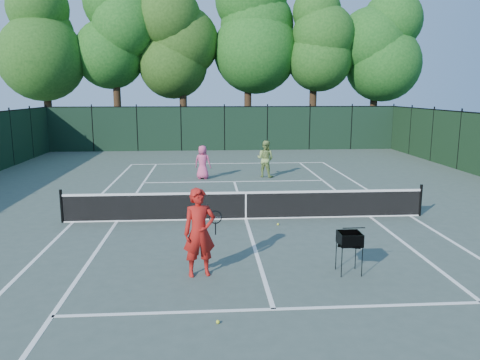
{
  "coord_description": "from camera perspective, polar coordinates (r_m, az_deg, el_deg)",
  "views": [
    {
      "loc": [
        -1.22,
        -14.59,
        4.07
      ],
      "look_at": [
        -0.12,
        1.0,
        1.1
      ],
      "focal_mm": 35.0,
      "sensor_mm": 36.0,
      "label": 1
    }
  ],
  "objects": [
    {
      "name": "tree_5",
      "position": [
        39.17,
        16.33,
        15.68
      ],
      "size": [
        5.8,
        5.8,
        12.23
      ],
      "color": "black",
      "rests_on": "ground"
    },
    {
      "name": "sideline_doubles_left",
      "position": [
        15.74,
        -19.69,
        -4.86
      ],
      "size": [
        0.1,
        23.77,
        0.01
      ],
      "primitive_type": "cube",
      "color": "white",
      "rests_on": "ground"
    },
    {
      "name": "baseline_far",
      "position": [
        26.81,
        -1.39,
        2.04
      ],
      "size": [
        10.97,
        0.1,
        0.01
      ],
      "primitive_type": "cube",
      "color": "white",
      "rests_on": "ground"
    },
    {
      "name": "sideline_singles_right",
      "position": [
        16.06,
        15.55,
        -4.32
      ],
      "size": [
        0.1,
        23.77,
        0.01
      ],
      "primitive_type": "cube",
      "color": "white",
      "rests_on": "ground"
    },
    {
      "name": "tree_3",
      "position": [
        37.36,
        0.99,
        18.36
      ],
      "size": [
        7.0,
        7.0,
        14.45
      ],
      "color": "black",
      "rests_on": "ground"
    },
    {
      "name": "ground",
      "position": [
        15.2,
        0.71,
        -4.78
      ],
      "size": [
        90.0,
        90.0,
        0.0
      ],
      "primitive_type": "plane",
      "color": "#414F46",
      "rests_on": "ground"
    },
    {
      "name": "service_line_near",
      "position": [
        9.23,
        4.11,
        -15.43
      ],
      "size": [
        8.23,
        0.1,
        0.01
      ],
      "primitive_type": "cube",
      "color": "white",
      "rests_on": "ground"
    },
    {
      "name": "fence_far",
      "position": [
        32.72,
        -1.9,
        6.25
      ],
      "size": [
        24.0,
        0.05,
        3.0
      ],
      "primitive_type": "cube",
      "color": "black",
      "rests_on": "ground"
    },
    {
      "name": "tennis_net",
      "position": [
        15.08,
        0.71,
        -3.03
      ],
      "size": [
        11.69,
        0.09,
        1.06
      ],
      "color": "black",
      "rests_on": "ground"
    },
    {
      "name": "tree_4",
      "position": [
        37.33,
        9.1,
        16.9
      ],
      "size": [
        6.2,
        6.2,
        12.97
      ],
      "color": "black",
      "rests_on": "ground"
    },
    {
      "name": "sideline_singles_left",
      "position": [
        15.42,
        -14.77,
        -4.9
      ],
      "size": [
        0.1,
        23.77,
        0.01
      ],
      "primitive_type": "cube",
      "color": "white",
      "rests_on": "ground"
    },
    {
      "name": "tree_0",
      "position": [
        38.19,
        -22.93,
        16.1
      ],
      "size": [
        6.4,
        6.4,
        13.14
      ],
      "color": "black",
      "rests_on": "ground"
    },
    {
      "name": "ball_hopper",
      "position": [
        10.87,
        13.23,
        -7.02
      ],
      "size": [
        0.64,
        0.64,
        0.96
      ],
      "rotation": [
        0.0,
        0.0,
        -0.33
      ],
      "color": "black",
      "rests_on": "ground"
    },
    {
      "name": "player_pink",
      "position": [
        22.05,
        -4.57,
        2.18
      ],
      "size": [
        0.89,
        0.7,
        1.58
      ],
      "rotation": [
        0.0,
        0.0,
        2.85
      ],
      "color": "#CF497A",
      "rests_on": "ground"
    },
    {
      "name": "tree_2",
      "position": [
        36.62,
        -7.1,
        16.42
      ],
      "size": [
        6.0,
        6.0,
        12.4
      ],
      "color": "black",
      "rests_on": "ground"
    },
    {
      "name": "loose_ball_midcourt",
      "position": [
        14.54,
        4.65,
        -5.4
      ],
      "size": [
        0.07,
        0.07,
        0.07
      ],
      "primitive_type": "sphere",
      "color": "yellow",
      "rests_on": "ground"
    },
    {
      "name": "loose_ball_near_cart",
      "position": [
        8.7,
        -2.71,
        -16.89
      ],
      "size": [
        0.07,
        0.07,
        0.07
      ],
      "primitive_type": "sphere",
      "color": "#C4D32B",
      "rests_on": "ground"
    },
    {
      "name": "player_green",
      "position": [
        22.48,
        3.11,
        2.6
      ],
      "size": [
        1.08,
        1.02,
        1.77
      ],
      "rotation": [
        0.0,
        0.0,
        2.6
      ],
      "color": "#89A753",
      "rests_on": "ground"
    },
    {
      "name": "sideline_doubles_right",
      "position": [
        16.56,
        20.03,
        -4.12
      ],
      "size": [
        0.1,
        23.77,
        0.01
      ],
      "primitive_type": "cube",
      "color": "white",
      "rests_on": "ground"
    },
    {
      "name": "coach",
      "position": [
        10.45,
        -4.97,
        -6.38
      ],
      "size": [
        0.92,
        0.8,
        2.0
      ],
      "rotation": [
        0.0,
        0.0,
        0.21
      ],
      "color": "#AB1813",
      "rests_on": "ground"
    },
    {
      "name": "tree_1",
      "position": [
        37.5,
        -15.14,
        17.49
      ],
      "size": [
        6.8,
        6.8,
        13.98
      ],
      "color": "black",
      "rests_on": "ground"
    },
    {
      "name": "service_line_far",
      "position": [
        21.42,
        -0.7,
        -0.19
      ],
      "size": [
        8.23,
        0.1,
        0.01
      ],
      "primitive_type": "cube",
      "color": "white",
      "rests_on": "ground"
    },
    {
      "name": "center_service_line",
      "position": [
        15.2,
        0.71,
        -4.77
      ],
      "size": [
        0.1,
        12.8,
        0.01
      ],
      "primitive_type": "cube",
      "color": "white",
      "rests_on": "ground"
    }
  ]
}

